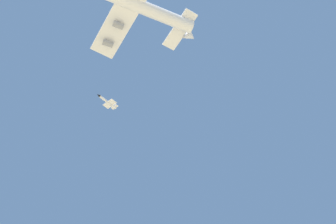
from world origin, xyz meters
TOP-DOWN VIEW (x-y plane):
  - carrier_jet at (37.52, 28.88)m, footprint 55.38×67.22m
  - chase_jet_high_escort at (78.35, -25.08)m, footprint 8.97×15.24m

SIDE VIEW (x-z plane):
  - carrier_jet at x=37.52m, z-range 140.74..161.71m
  - chase_jet_high_escort at x=78.35m, z-range 150.47..154.47m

